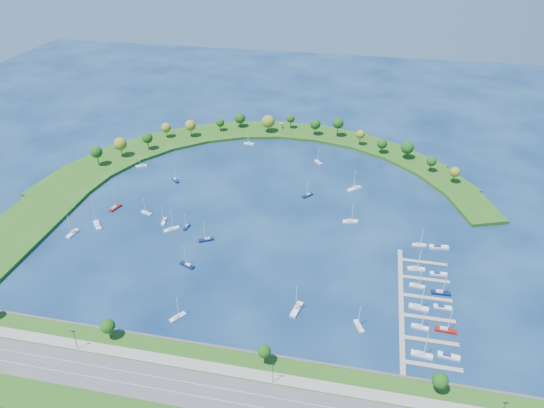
% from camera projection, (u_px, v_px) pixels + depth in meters
% --- Properties ---
extents(ground, '(700.00, 700.00, 0.00)m').
position_uv_depth(ground, '(262.00, 213.00, 286.69)').
color(ground, '#071D43').
rests_on(ground, ground).
extents(south_shoreline, '(420.00, 43.10, 11.60)m').
position_uv_depth(south_shoreline, '(190.00, 387.00, 184.02)').
color(south_shoreline, '#235416').
rests_on(south_shoreline, ground).
extents(breakwater, '(286.74, 247.64, 2.00)m').
position_uv_depth(breakwater, '(211.00, 166.00, 334.56)').
color(breakwater, '#235416').
rests_on(breakwater, ground).
extents(breakwater_trees, '(238.44, 95.14, 14.82)m').
position_uv_depth(breakwater_trees, '(263.00, 134.00, 357.23)').
color(breakwater_trees, '#382314').
rests_on(breakwater_trees, breakwater).
extents(harbor_tower, '(2.60, 2.60, 4.33)m').
position_uv_depth(harbor_tower, '(281.00, 126.00, 385.27)').
color(harbor_tower, gray).
rests_on(harbor_tower, breakwater).
extents(dock_system, '(24.28, 82.00, 1.60)m').
position_uv_depth(dock_system, '(418.00, 306.00, 221.24)').
color(dock_system, gray).
rests_on(dock_system, ground).
extents(moored_boat_0, '(7.73, 2.43, 11.25)m').
position_uv_depth(moored_boat_0, '(249.00, 143.00, 366.11)').
color(moored_boat_0, white).
rests_on(moored_boat_0, ground).
extents(moored_boat_1, '(8.42, 5.17, 11.99)m').
position_uv_depth(moored_boat_1, '(187.00, 265.00, 245.39)').
color(moored_boat_1, '#0A1742').
rests_on(moored_boat_1, ground).
extents(moored_boat_2, '(6.23, 7.39, 11.18)m').
position_uv_depth(moored_boat_2, '(178.00, 317.00, 215.12)').
color(moored_boat_2, white).
rests_on(moored_boat_2, ground).
extents(moored_boat_3, '(5.09, 7.47, 10.76)m').
position_uv_depth(moored_boat_3, '(359.00, 325.00, 210.65)').
color(moored_boat_3, white).
rests_on(moored_boat_3, ground).
extents(moored_boat_4, '(8.88, 4.50, 12.57)m').
position_uv_depth(moored_boat_4, '(350.00, 221.00, 278.39)').
color(moored_boat_4, white).
rests_on(moored_boat_4, ground).
extents(moored_boat_5, '(8.12, 5.91, 11.83)m').
position_uv_depth(moored_boat_5, '(206.00, 239.00, 263.59)').
color(moored_boat_5, '#0A1742').
rests_on(moored_boat_5, ground).
extents(moored_boat_6, '(3.39, 8.62, 12.34)m').
position_uv_depth(moored_boat_6, '(72.00, 233.00, 268.49)').
color(moored_boat_6, white).
rests_on(moored_boat_6, ground).
extents(moored_boat_7, '(8.31, 9.03, 14.12)m').
position_uv_depth(moored_boat_7, '(97.00, 225.00, 275.00)').
color(moored_boat_7, white).
rests_on(moored_boat_7, ground).
extents(moored_boat_8, '(6.88, 6.77, 11.08)m').
position_uv_depth(moored_boat_8, '(175.00, 180.00, 318.96)').
color(moored_boat_8, '#0A1742').
rests_on(moored_boat_8, ground).
extents(moored_boat_9, '(7.73, 5.06, 11.08)m').
position_uv_depth(moored_boat_9, '(141.00, 165.00, 335.84)').
color(moored_boat_9, white).
rests_on(moored_boat_9, ground).
extents(moored_boat_10, '(7.95, 7.69, 12.71)m').
position_uv_depth(moored_boat_10, '(171.00, 229.00, 271.68)').
color(moored_boat_10, white).
rests_on(moored_boat_10, ground).
extents(moored_boat_11, '(7.23, 4.21, 10.27)m').
position_uv_depth(moored_boat_11, '(146.00, 212.00, 286.09)').
color(moored_boat_11, white).
rests_on(moored_boat_11, ground).
extents(moored_boat_12, '(8.81, 8.40, 13.99)m').
position_uv_depth(moored_boat_12, '(355.00, 188.00, 309.41)').
color(moored_boat_12, white).
rests_on(moored_boat_12, ground).
extents(moored_boat_13, '(5.96, 6.38, 10.04)m').
position_uv_depth(moored_boat_13, '(318.00, 162.00, 340.64)').
color(moored_boat_13, white).
rests_on(moored_boat_13, ground).
extents(moored_boat_14, '(2.02, 6.51, 9.48)m').
position_uv_depth(moored_boat_14, '(187.00, 226.00, 273.94)').
color(moored_boat_14, '#0A1742').
rests_on(moored_boat_14, ground).
extents(moored_boat_15, '(4.84, 10.10, 14.32)m').
position_uv_depth(moored_boat_15, '(297.00, 309.00, 219.07)').
color(moored_boat_15, white).
rests_on(moored_boat_15, ground).
extents(moored_boat_16, '(4.80, 8.71, 12.34)m').
position_uv_depth(moored_boat_16, '(115.00, 207.00, 290.51)').
color(moored_boat_16, maroon).
rests_on(moored_boat_16, ground).
extents(moored_boat_17, '(6.37, 7.06, 10.95)m').
position_uv_depth(moored_boat_17, '(308.00, 195.00, 302.71)').
color(moored_boat_17, '#0A1742').
rests_on(moored_boat_17, ground).
extents(moored_boat_18, '(2.97, 7.11, 10.14)m').
position_uv_depth(moored_boat_18, '(164.00, 221.00, 278.71)').
color(moored_boat_18, white).
rests_on(moored_boat_18, ground).
extents(docked_boat_0, '(8.76, 3.40, 12.54)m').
position_uv_depth(docked_boat_0, '(422.00, 354.00, 197.41)').
color(docked_boat_0, white).
rests_on(docked_boat_0, ground).
extents(docked_boat_1, '(8.79, 3.31, 1.75)m').
position_uv_depth(docked_boat_1, '(449.00, 356.00, 197.03)').
color(docked_boat_1, white).
rests_on(docked_boat_1, ground).
extents(docked_boat_2, '(7.39, 3.05, 10.55)m').
position_uv_depth(docked_boat_2, '(420.00, 326.00, 210.19)').
color(docked_boat_2, white).
rests_on(docked_boat_2, ground).
extents(docked_boat_3, '(8.89, 2.94, 12.88)m').
position_uv_depth(docked_boat_3, '(446.00, 330.00, 208.60)').
color(docked_boat_3, maroon).
rests_on(docked_boat_3, ground).
extents(docked_boat_4, '(9.00, 3.79, 12.83)m').
position_uv_depth(docked_boat_4, '(419.00, 307.00, 220.06)').
color(docked_boat_4, white).
rests_on(docked_boat_4, ground).
extents(docked_boat_5, '(7.86, 2.41, 1.59)m').
position_uv_depth(docked_boat_5, '(442.00, 307.00, 220.57)').
color(docked_boat_5, white).
rests_on(docked_boat_5, ground).
extents(docked_boat_6, '(7.36, 2.65, 10.59)m').
position_uv_depth(docked_boat_6, '(417.00, 285.00, 232.47)').
color(docked_boat_6, white).
rests_on(docked_boat_6, ground).
extents(docked_boat_7, '(8.72, 2.63, 12.73)m').
position_uv_depth(docked_boat_7, '(441.00, 292.00, 228.26)').
color(docked_boat_7, '#0A1742').
rests_on(docked_boat_7, ground).
extents(docked_boat_8, '(8.57, 3.24, 12.30)m').
position_uv_depth(docked_boat_8, '(416.00, 268.00, 243.01)').
color(docked_boat_8, white).
rests_on(docked_boat_8, ground).
extents(docked_boat_9, '(8.28, 2.80, 1.66)m').
position_uv_depth(docked_boat_9, '(438.00, 274.00, 239.98)').
color(docked_boat_9, white).
rests_on(docked_boat_9, ground).
extents(docked_boat_10, '(7.34, 2.96, 10.49)m').
position_uv_depth(docked_boat_10, '(419.00, 244.00, 259.75)').
color(docked_boat_10, white).
rests_on(docked_boat_10, ground).
extents(docked_boat_11, '(10.03, 3.77, 2.00)m').
position_uv_depth(docked_boat_11, '(439.00, 247.00, 258.11)').
color(docked_boat_11, white).
rests_on(docked_boat_11, ground).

